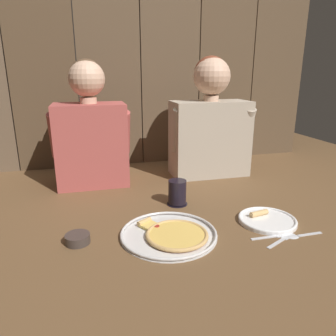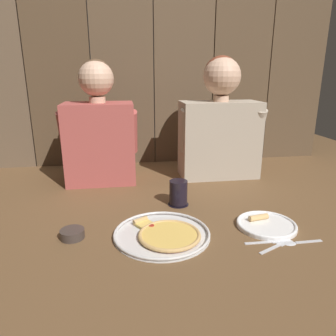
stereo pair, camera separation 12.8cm
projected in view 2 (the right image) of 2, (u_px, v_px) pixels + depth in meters
name	position (u px, v px, depth m)	size (l,w,h in m)	color
ground_plane	(178.00, 218.00, 1.24)	(3.20, 3.20, 0.00)	brown
pizza_tray	(164.00, 234.00, 1.10)	(0.34, 0.34, 0.03)	silver
dinner_plate	(266.00, 224.00, 1.17)	(0.22, 0.22, 0.03)	white
drinking_glass	(178.00, 193.00, 1.36)	(0.09, 0.09, 0.11)	black
dipping_bowl	(72.00, 233.00, 1.09)	(0.08, 0.08, 0.03)	#3D332D
table_fork	(265.00, 242.00, 1.06)	(0.13, 0.02, 0.01)	silver
table_knife	(276.00, 246.00, 1.04)	(0.15, 0.08, 0.01)	silver
table_spoon	(296.00, 242.00, 1.06)	(0.14, 0.03, 0.01)	silver
diner_left	(99.00, 129.00, 1.60)	(0.38, 0.23, 0.62)	#AD4C47
diner_right	(220.00, 123.00, 1.68)	(0.45, 0.22, 0.64)	#B2A38E
wooden_backdrop_wall	(154.00, 62.00, 1.87)	(2.19, 0.03, 1.23)	brown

